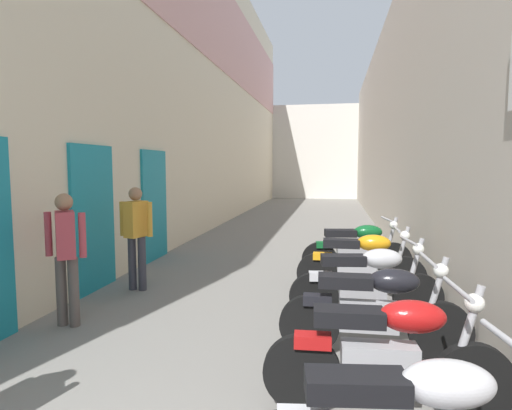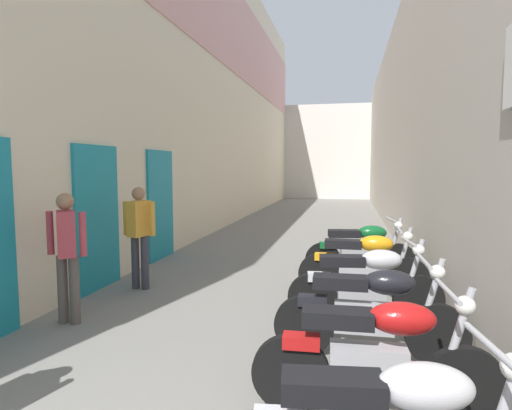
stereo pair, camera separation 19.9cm
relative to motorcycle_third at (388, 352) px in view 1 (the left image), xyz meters
name	(u,v)px [view 1 (the left image)]	position (x,y,z in m)	size (l,w,h in m)	color
ground_plane	(288,241)	(-1.52, 7.33, -0.50)	(40.70, 40.70, 0.00)	slate
building_left	(208,81)	(-4.17, 9.28, 3.94)	(0.45, 24.70, 8.81)	beige
building_right	(390,127)	(1.14, 9.33, 2.48)	(0.45, 24.70, 5.96)	beige
building_far_end	(315,152)	(-1.52, 22.68, 2.22)	(7.92, 2.00, 5.44)	beige
motorcycle_third	(388,352)	(0.00, 0.00, 0.00)	(1.85, 0.58, 1.04)	black
motorcycle_fourth	(375,308)	(0.00, 0.98, 0.00)	(1.85, 0.58, 1.04)	black
motorcycle_fifth	(367,281)	(0.00, 1.97, 0.00)	(1.84, 0.58, 1.04)	black
motorcycle_sixth	(361,262)	(0.00, 3.04, 0.00)	(1.85, 0.58, 1.04)	black
motorcycle_seventh	(357,248)	(0.00, 4.06, 0.00)	(1.84, 0.58, 1.04)	black
pedestrian_mid_alley	(66,249)	(-3.48, 1.21, 0.42)	(0.52, 0.39, 1.57)	#564C47
pedestrian_further_down	(136,230)	(-3.33, 2.71, 0.42)	(0.52, 0.38, 1.57)	#383842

